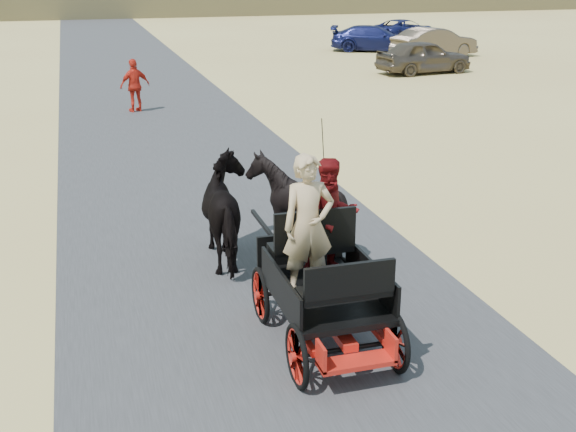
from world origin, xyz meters
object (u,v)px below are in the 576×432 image
object	(u,v)px
carriage	(323,317)
horse_left	(231,212)
pedestrian	(135,86)
horse_right	(296,206)
car_a	(424,57)
car_c	(374,38)
car_b	(434,43)
car_d	(404,29)

from	to	relation	value
carriage	horse_left	distance (m)	3.09
horse_left	pedestrian	world-z (taller)	pedestrian
horse_left	horse_right	distance (m)	1.10
car_a	car_c	distance (m)	8.39
pedestrian	car_c	bearing A→B (deg)	-154.91
carriage	horse_left	size ratio (longest dim) A/B	1.20
horse_left	horse_right	size ratio (longest dim) A/B	1.18
horse_right	car_a	distance (m)	21.75
horse_right	car_b	distance (m)	27.44
horse_right	car_d	world-z (taller)	horse_right
car_a	car_d	size ratio (longest dim) A/B	0.95
car_c	horse_left	bearing A→B (deg)	176.90
horse_right	car_c	size ratio (longest dim) A/B	0.36
horse_right	pedestrian	xyz separation A→B (m)	(-1.44, 13.20, 0.01)
horse_left	horse_right	xyz separation A→B (m)	(1.10, 0.00, 0.00)
horse_left	car_b	bearing A→B (deg)	-124.05
horse_left	car_d	xyz separation A→B (m)	(18.12, 32.02, -0.22)
pedestrian	car_d	size ratio (longest dim) A/B	0.38
carriage	car_a	world-z (taller)	car_a
carriage	car_c	world-z (taller)	car_c
carriage	car_c	xyz separation A→B (m)	(13.30, 29.71, 0.33)
car_a	horse_right	bearing A→B (deg)	140.64
horse_right	car_a	size ratio (longest dim) A/B	0.40
horse_right	pedestrian	world-z (taller)	pedestrian
pedestrian	horse_left	bearing A→B (deg)	72.94
horse_left	car_d	size ratio (longest dim) A/B	0.45
car_a	carriage	bearing A→B (deg)	143.28
horse_left	car_c	xyz separation A→B (m)	(13.85, 26.71, -0.16)
car_a	car_c	xyz separation A→B (m)	(1.16, 8.30, -0.04)
carriage	car_c	bearing A→B (deg)	65.89
horse_right	car_c	bearing A→B (deg)	-115.51
car_b	car_d	bearing A→B (deg)	-28.44
carriage	car_b	size ratio (longest dim) A/B	0.52
car_b	horse_left	bearing A→B (deg)	132.90
car_a	car_d	bearing A→B (deg)	-28.94
carriage	car_d	distance (m)	39.18
pedestrian	car_a	size ratio (longest dim) A/B	0.40
car_c	car_d	world-z (taller)	car_c
car_b	car_d	xyz separation A→B (m)	(2.42, 8.79, -0.13)
car_c	car_d	bearing A→B (deg)	-14.53
car_c	car_d	distance (m)	6.81
car_b	car_c	xyz separation A→B (m)	(-1.85, 3.48, -0.07)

